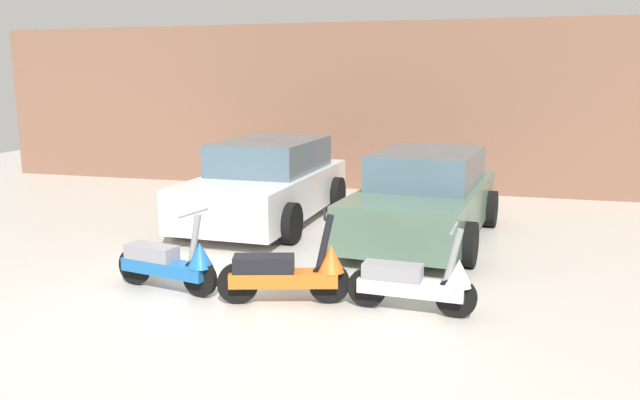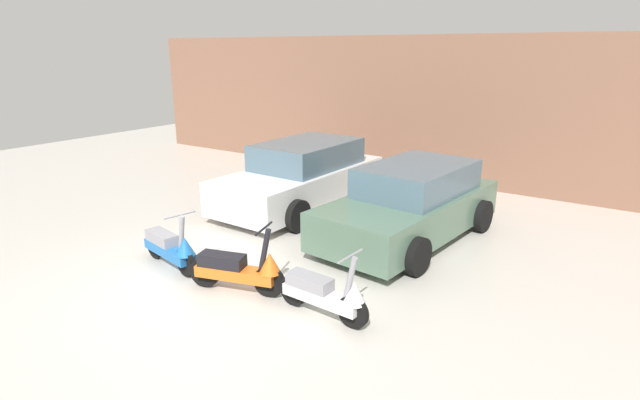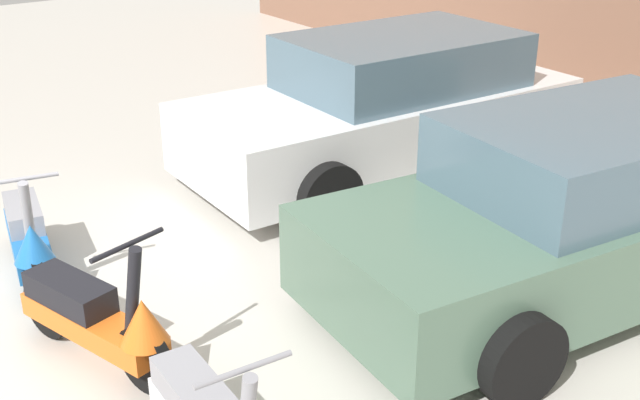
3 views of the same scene
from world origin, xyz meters
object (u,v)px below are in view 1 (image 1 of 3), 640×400
Objects in this scene: scooter_front_right at (289,271)px; car_rear_center at (425,197)px; scooter_front_center at (417,281)px; scooter_front_left at (170,262)px; car_rear_left at (268,183)px.

car_rear_center reaches higher than scooter_front_right.
scooter_front_center is 0.33× the size of car_rear_center.
scooter_front_right is at bearing -173.05° from scooter_front_center.
scooter_front_center is (1.47, 0.10, -0.02)m from scooter_front_right.
scooter_front_right is 1.47m from scooter_front_center.
scooter_front_right is (1.55, -0.01, 0.01)m from scooter_front_left.
car_rear_center is (2.74, 3.49, 0.32)m from scooter_front_left.
scooter_front_center is (3.02, 0.08, -0.01)m from scooter_front_left.
scooter_front_left is 4.02m from car_rear_left.
car_rear_left is (-3.21, 3.92, 0.35)m from scooter_front_center.
scooter_front_right reaches higher than scooter_front_center.
car_rear_center is (1.18, 3.50, 0.30)m from scooter_front_right.
scooter_front_center is at bearing 40.98° from car_rear_left.
scooter_front_right is 4.39m from car_rear_left.
scooter_front_right is at bearing 25.14° from car_rear_left.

